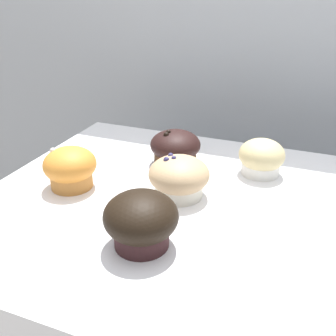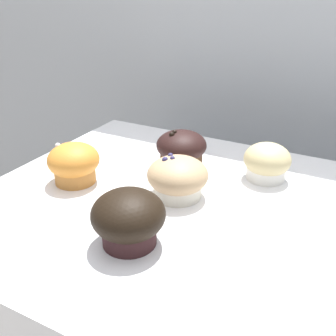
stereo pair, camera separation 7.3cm
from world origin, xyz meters
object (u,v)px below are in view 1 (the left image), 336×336
(muffin_front_left, at_px, (261,158))
(muffin_front_right, at_px, (70,168))
(muffin_front_center, at_px, (179,177))
(muffin_back_left, at_px, (141,220))
(muffin_back_right, at_px, (175,148))

(muffin_front_left, height_order, muffin_front_right, muffin_front_right)
(muffin_front_center, relative_size, muffin_front_left, 1.21)
(muffin_front_left, bearing_deg, muffin_front_right, -150.08)
(muffin_back_left, xyz_separation_m, muffin_back_right, (-0.05, 0.29, -0.01))
(muffin_front_center, distance_m, muffin_front_right, 0.21)
(muffin_back_right, xyz_separation_m, muffin_front_left, (0.18, 0.02, -0.00))
(muffin_back_left, distance_m, muffin_front_left, 0.33)
(muffin_front_left, distance_m, muffin_front_right, 0.38)
(muffin_back_right, relative_size, muffin_front_left, 1.16)
(muffin_front_center, xyz_separation_m, muffin_back_left, (-0.00, -0.16, 0.01))
(muffin_back_left, relative_size, muffin_front_right, 1.11)
(muffin_back_left, relative_size, muffin_back_right, 1.04)
(muffin_front_center, xyz_separation_m, muffin_back_right, (-0.05, 0.13, -0.00))
(muffin_front_right, bearing_deg, muffin_back_right, 48.98)
(muffin_front_left, bearing_deg, muffin_front_center, -130.80)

